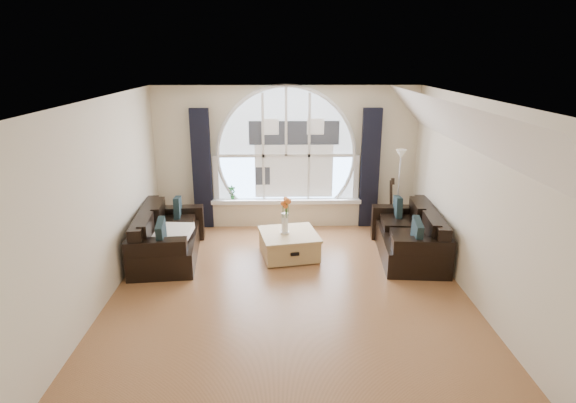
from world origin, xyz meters
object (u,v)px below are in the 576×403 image
Objects in this scene: coffee_chest at (289,243)px; floor_lamp at (398,192)px; sofa_right at (408,234)px; guitar at (390,204)px; sofa_left at (168,235)px; potted_plant at (232,192)px; vase_flowers at (285,211)px.

coffee_chest is 0.57× the size of floor_lamp.
guitar is at bearing 96.61° from sofa_right.
coffee_chest is at bearing -153.80° from guitar.
guitar reaches higher than sofa_left.
potted_plant is (-3.12, 0.42, -0.11)m from floor_lamp.
sofa_left is 1.76m from potted_plant.
vase_flowers is 2.56× the size of potted_plant.
sofa_left is 4.11m from guitar.
vase_flowers is at bearing -176.52° from sofa_right.
sofa_left is 3.97m from sofa_right.
potted_plant is at bearing 124.45° from vase_flowers.
guitar reaches higher than potted_plant.
vase_flowers is 0.44× the size of floor_lamp.
potted_plant reaches higher than coffee_chest.
floor_lamp is at bearing -7.75° from potted_plant.
vase_flowers is at bearing -153.96° from floor_lamp.
vase_flowers is 0.66× the size of guitar.
sofa_right is at bearing -1.27° from vase_flowers.
guitar is (3.93, 1.19, 0.13)m from sofa_left.
sofa_left is 4.19m from floor_lamp.
guitar is (-0.04, 1.22, 0.13)m from sofa_right.
guitar is at bearing -5.35° from potted_plant.
vase_flowers is at bearing -55.55° from potted_plant.
potted_plant is at bearing 169.60° from guitar.
floor_lamp reaches higher than potted_plant.
floor_lamp is 5.85× the size of potted_plant.
sofa_left reaches higher than coffee_chest.
potted_plant reaches higher than sofa_right.
vase_flowers is 1.77m from potted_plant.
sofa_left is at bearing -175.78° from sofa_right.
floor_lamp is (4.04, 1.04, 0.40)m from sofa_left.
sofa_right is 1.23m from guitar.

